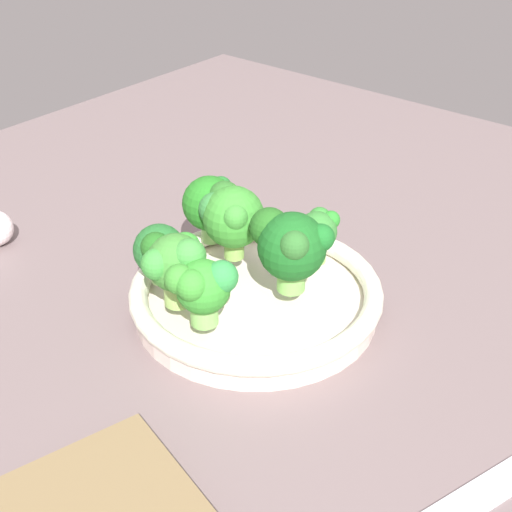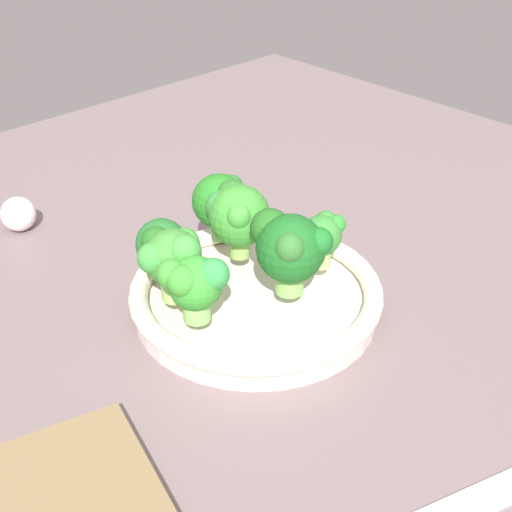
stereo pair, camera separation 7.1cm
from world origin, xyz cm
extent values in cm
cube|color=#6F5F5F|center=(0.00, 0.00, -1.25)|extent=(130.00, 130.00, 2.50)
cylinder|color=silver|center=(3.96, -1.58, 0.78)|extent=(24.16, 24.16, 1.56)
torus|color=silver|center=(3.96, -1.58, 2.52)|extent=(25.17, 25.17, 1.91)
cylinder|color=#9DC974|center=(11.27, 4.19, 4.43)|extent=(2.04, 2.04, 1.90)
sphere|color=#23662A|center=(11.27, 4.19, 7.03)|extent=(5.10, 5.10, 5.10)
sphere|color=#21601D|center=(10.16, 5.58, 8.42)|extent=(2.88, 2.88, 2.88)
sphere|color=#20621F|center=(9.38, 4.05, 8.02)|extent=(2.40, 2.40, 2.40)
cylinder|color=#9EC866|center=(7.35, 5.81, 4.84)|extent=(2.64, 2.64, 2.73)
sphere|color=#3C8332|center=(7.35, 5.81, 7.97)|extent=(5.43, 5.43, 5.43)
sphere|color=green|center=(7.97, 3.91, 8.42)|extent=(2.98, 2.98, 2.98)
sphere|color=green|center=(7.79, 7.68, 8.51)|extent=(2.98, 2.98, 2.98)
sphere|color=#3E8F3B|center=(5.78, 5.60, 9.24)|extent=(3.14, 3.14, 3.14)
cylinder|color=#86B753|center=(8.71, -3.77, 4.79)|extent=(2.08, 2.08, 2.63)
sphere|color=#388B2F|center=(8.71, -3.77, 8.17)|extent=(6.33, 6.33, 6.33)
sphere|color=#337D37|center=(10.46, -3.05, 8.77)|extent=(3.51, 3.51, 3.51)
sphere|color=#3C862C|center=(10.37, -4.65, 9.49)|extent=(3.09, 3.09, 3.09)
sphere|color=#3C8A33|center=(7.20, -2.35, 9.27)|extent=(2.65, 2.65, 2.65)
cylinder|color=#94D065|center=(1.70, -8.45, 4.57)|extent=(2.10, 2.10, 2.18)
sphere|color=#347D32|center=(1.70, -8.45, 6.99)|extent=(4.11, 4.11, 4.11)
sphere|color=#317E30|center=(2.28, -9.67, 7.78)|extent=(2.32, 2.32, 2.32)
sphere|color=#2A872A|center=(1.06, -9.91, 7.92)|extent=(1.88, 1.88, 1.88)
cylinder|color=#78BC55|center=(0.61, -2.83, 4.79)|extent=(2.75, 2.75, 2.64)
sphere|color=#195E1F|center=(0.61, -2.83, 8.25)|extent=(6.58, 6.58, 6.58)
sphere|color=#23601D|center=(3.33, -2.83, 9.31)|extent=(3.88, 3.88, 3.88)
sphere|color=#1A6824|center=(-1.56, -4.35, 9.34)|extent=(2.64, 2.64, 2.64)
sphere|color=#2D692A|center=(-0.82, -1.23, 9.67)|extent=(2.81, 2.81, 2.81)
cylinder|color=#85CA63|center=(3.36, 6.47, 4.62)|extent=(2.55, 2.55, 2.28)
sphere|color=green|center=(3.36, 6.47, 7.38)|extent=(4.99, 4.99, 4.99)
sphere|color=green|center=(1.97, 5.50, 8.52)|extent=(2.96, 2.96, 2.96)
sphere|color=green|center=(3.16, 8.03, 8.42)|extent=(2.87, 2.87, 2.87)
sphere|color=#3A8C2F|center=(4.49, 8.19, 8.58)|extent=(2.72, 2.72, 2.72)
cylinder|color=#8AC369|center=(12.84, -4.72, 4.76)|extent=(2.01, 2.01, 2.57)
sphere|color=#247620|center=(12.84, -4.72, 7.94)|extent=(5.83, 5.83, 5.83)
sphere|color=#236D28|center=(12.78, -6.44, 9.16)|extent=(2.39, 2.39, 2.39)
sphere|color=#2B6825|center=(10.60, -4.58, 9.46)|extent=(3.38, 3.38, 3.38)
cube|color=silver|center=(-24.46, 3.56, 0.20)|extent=(7.52, 17.01, 0.40)
camera|label=1|loc=(-34.51, 44.92, 44.00)|focal=51.80mm
camera|label=2|loc=(-39.70, 40.09, 44.00)|focal=51.80mm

